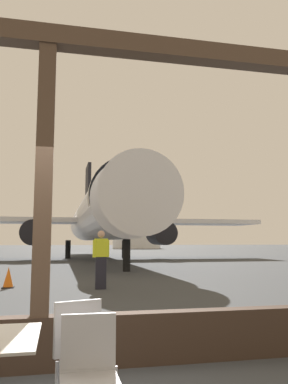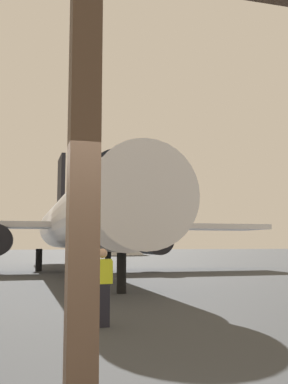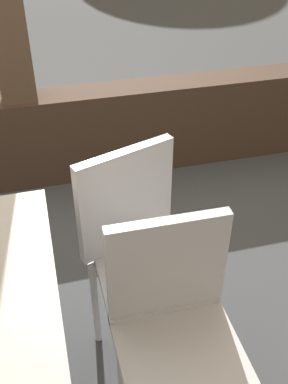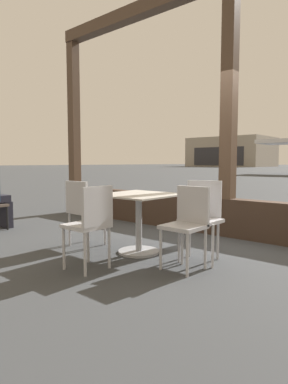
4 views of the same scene
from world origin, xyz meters
name	(u,v)px [view 3 (image 3 of 4)]	position (x,y,z in m)	size (l,w,h in m)	color
cafe_chair_window_left	(140,245)	(0.39, -1.39, 0.56)	(0.49, 0.49, 0.93)	#B2B2B7
cafe_chair_aisle_left	(174,321)	(0.42, -1.74, 0.53)	(0.40, 0.40, 0.88)	#B2B2B7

